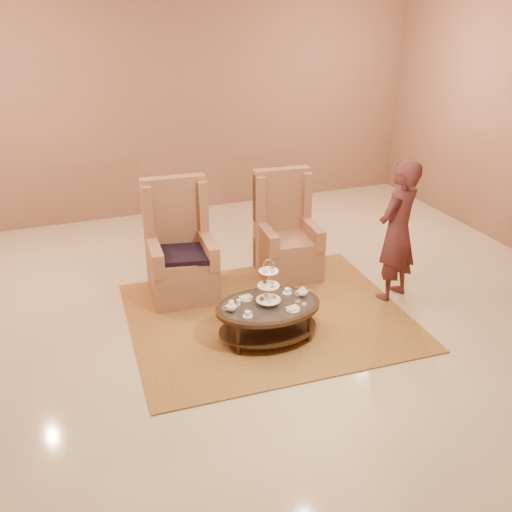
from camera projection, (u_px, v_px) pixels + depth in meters
name	position (u px, v px, depth m)	size (l,w,h in m)	color
ground	(271.00, 329.00, 6.15)	(8.00, 8.00, 0.00)	beige
ceiling	(271.00, 329.00, 6.15)	(8.00, 8.00, 0.02)	beige
wall_back	(176.00, 103.00, 8.82)	(8.00, 0.04, 3.50)	#91664F
rug	(268.00, 316.00, 6.39)	(3.10, 2.62, 0.02)	#AE823E
tea_table	(268.00, 311.00, 5.85)	(1.13, 0.80, 0.92)	black
armchair_left	(180.00, 257.00, 6.71)	(0.79, 0.82, 1.39)	#A36A4C
armchair_right	(286.00, 240.00, 7.23)	(0.77, 0.79, 1.33)	#A36A4C
person	(397.00, 232.00, 6.47)	(0.72, 0.62, 1.67)	#4E2124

